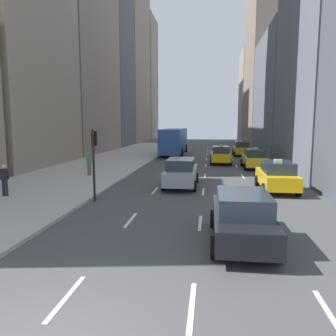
{
  "coord_description": "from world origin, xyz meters",
  "views": [
    {
      "loc": [
        2.92,
        -4.51,
        3.84
      ],
      "look_at": [
        0.78,
        12.26,
        1.58
      ],
      "focal_mm": 35.0,
      "sensor_mm": 36.0,
      "label": 1
    }
  ],
  "objects_px": {
    "taxi_lead": "(277,176)",
    "sedan_silver_behind": "(242,217)",
    "pedestrian_mid_block": "(4,178)",
    "traffic_light_pole": "(94,153)",
    "taxi_fourth": "(221,155)",
    "sedan_black_near": "(181,172)",
    "taxi_third": "(254,159)",
    "pedestrian_far_walking": "(89,163)",
    "taxi_second": "(241,149)",
    "city_bus": "(174,140)"
  },
  "relations": [
    {
      "from": "taxi_lead",
      "to": "sedan_silver_behind",
      "type": "xyz_separation_m",
      "value": [
        -2.8,
        -8.81,
        -0.01
      ]
    },
    {
      "from": "pedestrian_mid_block",
      "to": "traffic_light_pole",
      "type": "height_order",
      "value": "traffic_light_pole"
    },
    {
      "from": "taxi_fourth",
      "to": "sedan_black_near",
      "type": "distance_m",
      "value": 12.61
    },
    {
      "from": "taxi_third",
      "to": "taxi_fourth",
      "type": "relative_size",
      "value": 1.0
    },
    {
      "from": "taxi_lead",
      "to": "taxi_fourth",
      "type": "height_order",
      "value": "same"
    },
    {
      "from": "taxi_lead",
      "to": "sedan_black_near",
      "type": "distance_m",
      "value": 5.64
    },
    {
      "from": "taxi_third",
      "to": "pedestrian_far_walking",
      "type": "bearing_deg",
      "value": -153.36
    },
    {
      "from": "taxi_second",
      "to": "traffic_light_pole",
      "type": "bearing_deg",
      "value": -110.69
    },
    {
      "from": "taxi_lead",
      "to": "traffic_light_pole",
      "type": "relative_size",
      "value": 1.22
    },
    {
      "from": "taxi_third",
      "to": "taxi_fourth",
      "type": "bearing_deg",
      "value": 131.22
    },
    {
      "from": "sedan_silver_behind",
      "to": "pedestrian_mid_block",
      "type": "distance_m",
      "value": 12.57
    },
    {
      "from": "sedan_black_near",
      "to": "taxi_third",
      "type": "bearing_deg",
      "value": 58.4
    },
    {
      "from": "taxi_third",
      "to": "pedestrian_far_walking",
      "type": "relative_size",
      "value": 2.67
    },
    {
      "from": "taxi_third",
      "to": "sedan_silver_behind",
      "type": "bearing_deg",
      "value": -98.59
    },
    {
      "from": "taxi_lead",
      "to": "taxi_third",
      "type": "xyz_separation_m",
      "value": [
        0.0,
        9.73,
        0.0
      ]
    },
    {
      "from": "taxi_lead",
      "to": "taxi_second",
      "type": "height_order",
      "value": "same"
    },
    {
      "from": "taxi_fourth",
      "to": "sedan_silver_behind",
      "type": "distance_m",
      "value": 21.74
    },
    {
      "from": "taxi_second",
      "to": "sedan_black_near",
      "type": "relative_size",
      "value": 0.9
    },
    {
      "from": "taxi_lead",
      "to": "sedan_black_near",
      "type": "bearing_deg",
      "value": 173.57
    },
    {
      "from": "sedan_black_near",
      "to": "sedan_silver_behind",
      "type": "bearing_deg",
      "value": -73.48
    },
    {
      "from": "taxi_fourth",
      "to": "traffic_light_pole",
      "type": "relative_size",
      "value": 1.22
    },
    {
      "from": "sedan_black_near",
      "to": "traffic_light_pole",
      "type": "distance_m",
      "value": 6.11
    },
    {
      "from": "taxi_fourth",
      "to": "pedestrian_mid_block",
      "type": "distance_m",
      "value": 20.39
    },
    {
      "from": "sedan_silver_behind",
      "to": "taxi_second",
      "type": "bearing_deg",
      "value": 84.73
    },
    {
      "from": "taxi_third",
      "to": "taxi_lead",
      "type": "bearing_deg",
      "value": -90.0
    },
    {
      "from": "pedestrian_far_walking",
      "to": "taxi_lead",
      "type": "bearing_deg",
      "value": -15.27
    },
    {
      "from": "taxi_third",
      "to": "pedestrian_far_walking",
      "type": "height_order",
      "value": "taxi_third"
    },
    {
      "from": "taxi_second",
      "to": "city_bus",
      "type": "bearing_deg",
      "value": 173.25
    },
    {
      "from": "sedan_black_near",
      "to": "sedan_silver_behind",
      "type": "relative_size",
      "value": 1.05
    },
    {
      "from": "pedestrian_mid_block",
      "to": "pedestrian_far_walking",
      "type": "relative_size",
      "value": 1.0
    },
    {
      "from": "taxi_third",
      "to": "pedestrian_mid_block",
      "type": "height_order",
      "value": "taxi_third"
    },
    {
      "from": "taxi_third",
      "to": "sedan_black_near",
      "type": "height_order",
      "value": "taxi_third"
    },
    {
      "from": "taxi_lead",
      "to": "taxi_fourth",
      "type": "distance_m",
      "value": 13.23
    },
    {
      "from": "taxi_fourth",
      "to": "taxi_second",
      "type": "bearing_deg",
      "value": 71.94
    },
    {
      "from": "sedan_black_near",
      "to": "pedestrian_mid_block",
      "type": "bearing_deg",
      "value": -152.8
    },
    {
      "from": "taxi_third",
      "to": "pedestrian_mid_block",
      "type": "distance_m",
      "value": 19.77
    },
    {
      "from": "sedan_silver_behind",
      "to": "city_bus",
      "type": "height_order",
      "value": "city_bus"
    },
    {
      "from": "city_bus",
      "to": "pedestrian_mid_block",
      "type": "distance_m",
      "value": 27.05
    },
    {
      "from": "taxi_second",
      "to": "taxi_third",
      "type": "height_order",
      "value": "same"
    },
    {
      "from": "taxi_third",
      "to": "traffic_light_pole",
      "type": "distance_m",
      "value": 16.61
    },
    {
      "from": "taxi_fourth",
      "to": "traffic_light_pole",
      "type": "bearing_deg",
      "value": -112.0
    },
    {
      "from": "taxi_lead",
      "to": "pedestrian_mid_block",
      "type": "height_order",
      "value": "taxi_lead"
    },
    {
      "from": "taxi_fourth",
      "to": "pedestrian_far_walking",
      "type": "height_order",
      "value": "taxi_fourth"
    },
    {
      "from": "sedan_silver_behind",
      "to": "taxi_third",
      "type": "bearing_deg",
      "value": 81.41
    },
    {
      "from": "taxi_second",
      "to": "city_bus",
      "type": "height_order",
      "value": "city_bus"
    },
    {
      "from": "sedan_black_near",
      "to": "pedestrian_mid_block",
      "type": "height_order",
      "value": "pedestrian_mid_block"
    },
    {
      "from": "pedestrian_far_walking",
      "to": "taxi_second",
      "type": "bearing_deg",
      "value": 55.2
    },
    {
      "from": "taxi_third",
      "to": "city_bus",
      "type": "distance_m",
      "value": 15.33
    },
    {
      "from": "sedan_black_near",
      "to": "pedestrian_mid_block",
      "type": "relative_size",
      "value": 2.98
    },
    {
      "from": "sedan_black_near",
      "to": "traffic_light_pole",
      "type": "bearing_deg",
      "value": -131.89
    }
  ]
}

